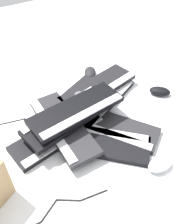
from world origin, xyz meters
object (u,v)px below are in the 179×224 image
at_px(mouse_0, 159,91).
at_px(mouse_1, 160,165).
at_px(keyboard_2, 99,142).
at_px(mouse_2, 82,98).
at_px(keyboard_1, 58,134).
at_px(mouse_4, 90,72).
at_px(keyboard_7, 77,110).
at_px(mouse_3, 100,89).
at_px(keyboard_0, 76,100).
at_px(keyboard_3, 111,126).
at_px(keyboard_4, 101,100).
at_px(keyboard_5, 63,126).
at_px(keyboard_8, 99,88).
at_px(keyboard_6, 68,116).

distance_m(mouse_0, mouse_1, 0.48).
distance_m(keyboard_2, mouse_2, 0.27).
bearing_deg(keyboard_1, mouse_4, -48.54).
xyz_separation_m(keyboard_7, mouse_0, (-0.02, -0.49, -0.08)).
distance_m(mouse_0, mouse_3, 0.33).
height_order(keyboard_0, mouse_0, mouse_0).
bearing_deg(keyboard_3, keyboard_0, 10.71).
relative_size(mouse_2, mouse_4, 1.00).
distance_m(keyboard_1, keyboard_7, 0.14).
relative_size(keyboard_4, mouse_0, 4.21).
bearing_deg(mouse_1, keyboard_0, 104.07).
relative_size(keyboard_2, keyboard_7, 0.93).
distance_m(keyboard_0, keyboard_4, 0.13).
xyz_separation_m(keyboard_4, keyboard_5, (-0.08, 0.27, 0.03)).
bearing_deg(keyboard_8, keyboard_3, 160.25).
bearing_deg(mouse_0, mouse_2, -155.23).
relative_size(mouse_2, mouse_3, 1.00).
relative_size(mouse_0, mouse_1, 1.00).
height_order(keyboard_4, keyboard_5, keyboard_5).
relative_size(keyboard_0, keyboard_2, 1.10).
height_order(keyboard_5, mouse_2, mouse_2).
bearing_deg(mouse_2, keyboard_5, -55.64).
height_order(keyboard_1, keyboard_2, same).
bearing_deg(keyboard_1, keyboard_3, -110.31).
bearing_deg(mouse_4, keyboard_5, -17.33).
distance_m(keyboard_4, mouse_1, 0.46).
distance_m(keyboard_2, keyboard_7, 0.17).
distance_m(mouse_1, mouse_2, 0.49).
relative_size(mouse_0, mouse_3, 1.00).
relative_size(keyboard_2, mouse_4, 3.83).
bearing_deg(mouse_0, keyboard_5, -138.98).
bearing_deg(mouse_4, keyboard_8, 12.79).
bearing_deg(keyboard_0, mouse_4, -48.91).
height_order(keyboard_1, keyboard_6, keyboard_6).
distance_m(keyboard_0, mouse_2, 0.06).
relative_size(mouse_1, mouse_2, 1.00).
height_order(keyboard_2, mouse_3, mouse_3).
relative_size(keyboard_0, keyboard_3, 1.03).
distance_m(keyboard_1, mouse_2, 0.23).
height_order(keyboard_3, mouse_0, mouse_0).
height_order(keyboard_6, keyboard_8, keyboard_6).
bearing_deg(mouse_2, keyboard_0, -163.91).
bearing_deg(keyboard_0, keyboard_2, 170.48).
bearing_deg(keyboard_8, keyboard_6, 118.35).
bearing_deg(mouse_2, keyboard_4, 74.48).
distance_m(keyboard_3, mouse_4, 0.43).
height_order(keyboard_2, mouse_1, mouse_1).
xyz_separation_m(keyboard_4, keyboard_7, (-0.08, 0.19, 0.09)).
height_order(keyboard_4, mouse_0, mouse_0).
distance_m(keyboard_2, keyboard_6, 0.18).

